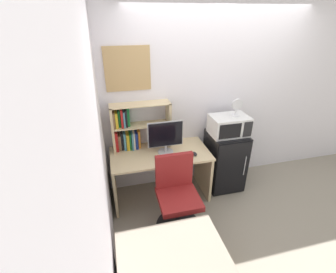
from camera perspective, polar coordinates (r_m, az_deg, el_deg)
The scene contains 13 objects.
wall_back at distance 3.75m, azimuth 16.69°, elevation 9.04°, with size 6.40×0.04×2.60m, color silver.
wall_left at distance 1.82m, azimuth -16.41°, elevation -11.14°, with size 0.04×4.40×2.60m, color silver.
desk at distance 3.35m, azimuth -1.81°, elevation -7.03°, with size 1.32×0.66×0.73m.
hutch_bookshelf at distance 3.25m, azimuth -8.52°, elevation 2.07°, with size 0.79×0.22×0.63m.
monitor at distance 3.13m, azimuth -0.59°, elevation 0.04°, with size 0.47×0.21×0.45m.
keyboard at distance 3.10m, azimuth 0.59°, elevation -5.12°, with size 0.39×0.12×0.02m, color silver.
computer_mouse at distance 3.20m, azimuth 6.31°, elevation -4.09°, with size 0.06×0.10×0.03m, color black.
mini_fridge at distance 3.71m, azimuth 13.24°, elevation -5.49°, with size 0.50×0.53×0.88m.
microwave at distance 3.44m, azimuth 14.21°, elevation 2.58°, with size 0.52×0.36×0.27m.
desk_fan at distance 3.38m, azimuth 15.96°, elevation 6.82°, with size 0.15×0.11×0.24m.
desk_chair at distance 3.00m, azimuth 2.17°, elevation -14.53°, with size 0.55×0.55×0.94m.
bed at distance 2.60m, azimuth 0.90°, elevation -28.82°, with size 1.01×0.71×0.48m.
wall_corkboard at distance 3.10m, azimuth -9.54°, elevation 15.47°, with size 0.56×0.02×0.54m, color tan.
Camera 1 is at (-1.46, -3.04, 2.39)m, focal length 25.78 mm.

